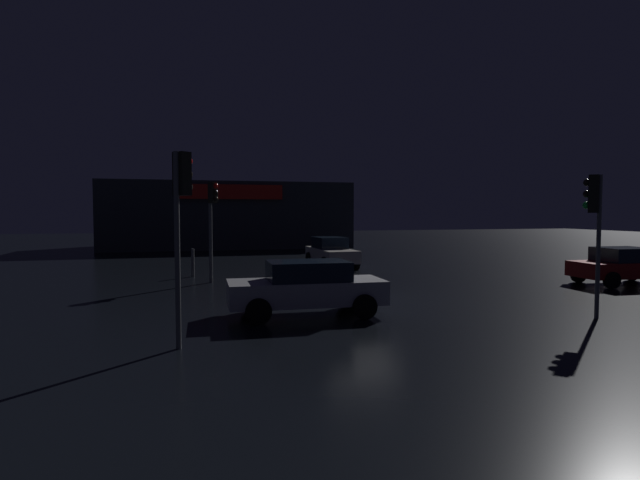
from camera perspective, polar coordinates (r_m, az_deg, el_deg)
The scene contains 9 objects.
ground_plane at distance 17.53m, azimuth 4.47°, elevation -6.49°, with size 120.00×120.00×0.00m, color black.
store_building at distance 44.04m, azimuth -10.25°, elevation 2.72°, with size 19.56×8.88×5.30m.
traffic_signal_main at distance 21.60m, azimuth -11.83°, elevation 3.15°, with size 0.41×0.43×4.15m.
traffic_signal_opposite at distance 11.36m, azimuth -15.08°, elevation 4.21°, with size 0.43×0.41×4.19m.
traffic_signal_cross_left at distance 15.94m, azimuth 28.04°, elevation 2.88°, with size 0.42×0.42×3.93m.
car_near at distance 27.38m, azimuth 1.22°, elevation -1.31°, with size 1.94×4.60×1.58m.
car_far at distance 14.56m, azimuth -1.47°, elevation -5.22°, with size 4.44×2.06×1.55m.
car_crossing at distance 24.09m, azimuth 30.47°, elevation -2.44°, with size 4.02×2.20×1.50m.
bollard_kerb_a at distance 23.98m, azimuth -13.88°, elevation -2.45°, with size 0.14×0.14×1.27m, color #595B60.
Camera 1 is at (-5.88, -16.25, 2.92)m, focal length 28.94 mm.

